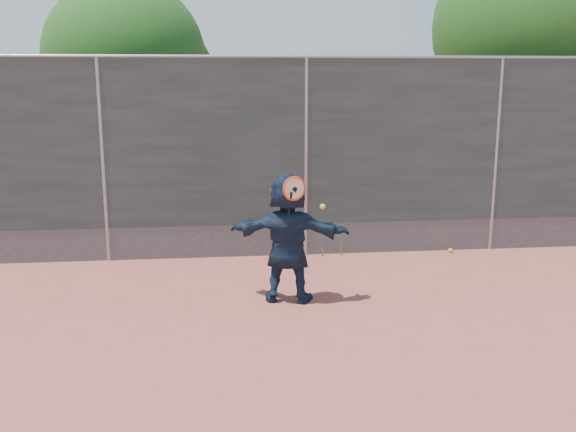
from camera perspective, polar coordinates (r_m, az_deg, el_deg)
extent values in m
plane|color=#9E4C42|center=(6.79, 5.67, -11.44)|extent=(80.00, 80.00, 0.00)
imported|color=#15243A|center=(7.81, 0.00, -1.92)|extent=(1.56, 0.83, 1.61)
sphere|color=#ACDB30|center=(10.44, 14.24, -2.98)|extent=(0.07, 0.07, 0.07)
cube|color=#38423D|center=(9.71, 1.62, 6.57)|extent=(20.00, 0.04, 2.50)
cube|color=slate|center=(9.97, 1.56, -2.03)|extent=(20.00, 0.03, 0.50)
cylinder|color=gray|center=(9.66, 1.66, 13.97)|extent=(20.00, 0.05, 0.05)
cylinder|color=gray|center=(9.79, -16.13, 4.66)|extent=(0.06, 0.06, 3.00)
cylinder|color=gray|center=(9.74, 1.61, 5.11)|extent=(0.06, 0.06, 3.00)
cylinder|color=gray|center=(10.57, 18.00, 5.09)|extent=(0.06, 0.06, 3.00)
torus|color=red|center=(7.49, 0.55, 2.45)|extent=(0.29, 0.11, 0.29)
cylinder|color=beige|center=(7.49, 0.55, 2.45)|extent=(0.24, 0.08, 0.25)
cylinder|color=black|center=(7.54, 0.15, 0.97)|extent=(0.07, 0.13, 0.33)
sphere|color=#ACDB30|center=(7.66, 3.09, 0.84)|extent=(0.07, 0.07, 0.07)
cylinder|color=#382314|center=(13.21, 20.02, 5.42)|extent=(0.28, 0.28, 2.60)
sphere|color=#23561C|center=(13.16, 20.78, 15.36)|extent=(3.60, 3.60, 3.60)
sphere|color=#23561C|center=(13.65, 23.05, 13.53)|extent=(2.52, 2.52, 2.52)
cylinder|color=#382314|center=(12.78, -13.81, 4.70)|extent=(0.28, 0.28, 2.20)
sphere|color=#23561C|center=(12.68, -14.27, 13.35)|extent=(3.00, 3.00, 3.00)
sphere|color=#23561C|center=(12.81, -11.36, 12.13)|extent=(2.10, 2.10, 2.10)
cone|color=#387226|center=(9.93, 3.09, -2.83)|extent=(0.03, 0.03, 0.26)
cone|color=#387226|center=(9.99, 4.77, -2.64)|extent=(0.03, 0.03, 0.30)
cone|color=#387226|center=(9.86, 1.09, -3.04)|extent=(0.03, 0.03, 0.22)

